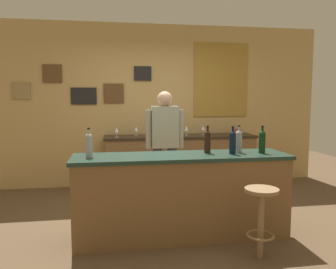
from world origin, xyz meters
name	(u,v)px	position (x,y,z in m)	size (l,w,h in m)	color
ground_plane	(175,224)	(0.00, 0.00, 0.00)	(10.00, 10.00, 0.00)	brown
back_wall	(155,105)	(0.02, 2.03, 1.41)	(6.00, 0.09, 2.80)	tan
bar_counter	(181,196)	(0.00, -0.40, 0.46)	(2.33, 0.60, 0.92)	brown
side_counter	(180,162)	(0.40, 1.65, 0.45)	(2.55, 0.56, 0.90)	brown
bartender	(165,142)	(-0.03, 0.59, 0.94)	(0.52, 0.21, 1.62)	#384766
bar_stool	(261,211)	(0.65, -1.01, 0.46)	(0.32, 0.32, 0.68)	olive
wine_bottle_a	(89,144)	(-0.97, -0.40, 1.06)	(0.07, 0.07, 0.31)	#999E99
wine_bottle_b	(207,141)	(0.31, -0.32, 1.06)	(0.07, 0.07, 0.31)	black
wine_bottle_c	(233,142)	(0.56, -0.43, 1.06)	(0.07, 0.07, 0.31)	black
wine_bottle_d	(239,140)	(0.66, -0.35, 1.06)	(0.07, 0.07, 0.31)	#999E99
wine_bottle_e	(262,141)	(0.90, -0.43, 1.06)	(0.07, 0.07, 0.31)	black
wine_glass_a	(117,130)	(-0.67, 1.57, 1.01)	(0.07, 0.07, 0.16)	silver
wine_glass_b	(136,129)	(-0.34, 1.73, 1.01)	(0.07, 0.07, 0.16)	silver
wine_glass_c	(159,130)	(0.02, 1.56, 1.01)	(0.07, 0.07, 0.16)	silver
wine_glass_d	(186,129)	(0.51, 1.65, 1.01)	(0.07, 0.07, 0.16)	silver
wine_glass_e	(203,128)	(0.81, 1.70, 1.01)	(0.07, 0.07, 0.16)	silver
coffee_mug	(237,132)	(1.41, 1.64, 0.95)	(0.12, 0.08, 0.09)	#B2332D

